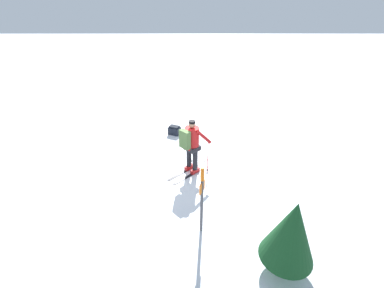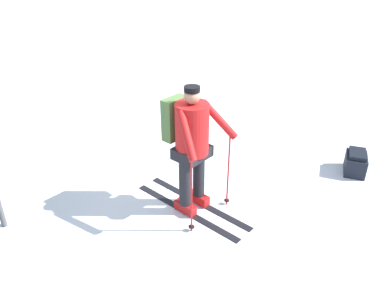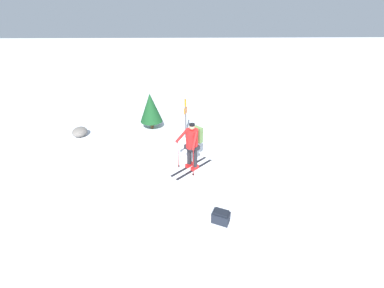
{
  "view_description": "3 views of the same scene",
  "coord_description": "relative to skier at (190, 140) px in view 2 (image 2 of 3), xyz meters",
  "views": [
    {
      "loc": [
        -6.47,
        -0.45,
        4.45
      ],
      "look_at": [
        -0.06,
        -0.45,
        0.93
      ],
      "focal_mm": 24.0,
      "sensor_mm": 36.0,
      "label": 1
    },
    {
      "loc": [
        -0.35,
        -4.37,
        3.0
      ],
      "look_at": [
        -0.06,
        -0.45,
        0.93
      ],
      "focal_mm": 35.0,
      "sensor_mm": 36.0,
      "label": 2
    },
    {
      "loc": [
        7.26,
        -0.64,
        4.89
      ],
      "look_at": [
        -0.06,
        -0.45,
        0.93
      ],
      "focal_mm": 24.0,
      "sensor_mm": 36.0,
      "label": 3
    }
  ],
  "objects": [
    {
      "name": "ground_plane",
      "position": [
        0.08,
        0.44,
        -0.97
      ],
      "size": [
        80.0,
        80.0,
        0.0
      ],
      "primitive_type": "plane",
      "color": "white"
    },
    {
      "name": "dropped_backpack",
      "position": [
        2.51,
        0.66,
        -0.8
      ],
      "size": [
        0.44,
        0.51,
        0.34
      ],
      "color": "black",
      "rests_on": "ground_plane"
    },
    {
      "name": "skier",
      "position": [
        0.0,
        0.0,
        0.0
      ],
      "size": [
        1.42,
        1.44,
        1.65
      ],
      "color": "black",
      "rests_on": "ground_plane"
    }
  ]
}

